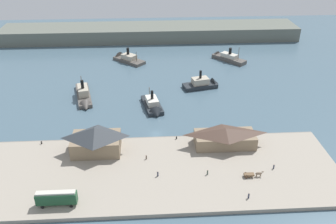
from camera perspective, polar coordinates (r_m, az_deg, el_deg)
name	(u,v)px	position (r m, az deg, el deg)	size (l,w,h in m)	color
ground_plane	(156,134)	(128.26, -1.92, -3.53)	(320.00, 320.00, 0.00)	#476070
quay_promenade	(158,172)	(110.04, -1.56, -9.48)	(110.00, 36.00, 1.20)	#9E9384
seawall_edge	(156,139)	(124.97, -1.87, -4.23)	(110.00, 0.80, 1.00)	gray
ferry_shed_east_terminal	(96,139)	(117.34, -11.39, -4.28)	(15.68, 10.72, 8.90)	#847056
ferry_shed_west_terminal	(225,137)	(120.10, 9.04, -3.90)	(20.16, 8.84, 6.44)	#847056
street_tram	(56,198)	(101.12, -17.29, -12.84)	(10.64, 2.44, 4.54)	#1E4C2D
horse_cart	(253,174)	(109.59, 13.29, -9.58)	(5.81, 1.45, 1.87)	brown
pedestrian_standing_center	(249,196)	(102.33, 12.69, -12.85)	(0.44, 0.44, 1.78)	#33384C
pedestrian_by_tram	(158,174)	(107.07, -1.63, -9.79)	(0.44, 0.44, 1.77)	#33384C
pedestrian_walking_east	(274,167)	(114.40, 16.44, -8.31)	(0.40, 0.40, 1.63)	#33384C
pedestrian_near_east_shed	(146,157)	(113.89, -3.47, -7.16)	(0.39, 0.39, 1.56)	#4C3D33
pedestrian_near_west_shed	(208,172)	(108.26, 6.29, -9.49)	(0.43, 0.43, 1.72)	#3D4C42
mooring_post_center_west	(176,138)	(123.21, 1.35, -4.12)	(0.44, 0.44, 0.90)	black
mooring_post_east	(42,143)	(128.01, -19.43, -4.61)	(0.44, 0.44, 0.90)	black
ferry_approaching_west	(153,107)	(143.35, -2.36, 0.87)	(9.21, 18.20, 9.36)	#23282D
ferry_moored_west	(126,58)	(193.42, -6.73, 8.45)	(18.53, 17.68, 9.64)	#514C47
ferry_departing_north	(84,96)	(154.74, -13.20, 2.42)	(10.28, 24.73, 9.99)	#514C47
ferry_outer_harbor	(204,84)	(162.74, 5.71, 4.47)	(17.32, 9.55, 10.05)	#23282D
ferry_approaching_east	(226,57)	(195.67, 9.15, 8.57)	(17.67, 18.42, 10.17)	#514C47
far_headland	(150,32)	(227.44, -2.82, 12.52)	(180.00, 24.00, 8.00)	#60665B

